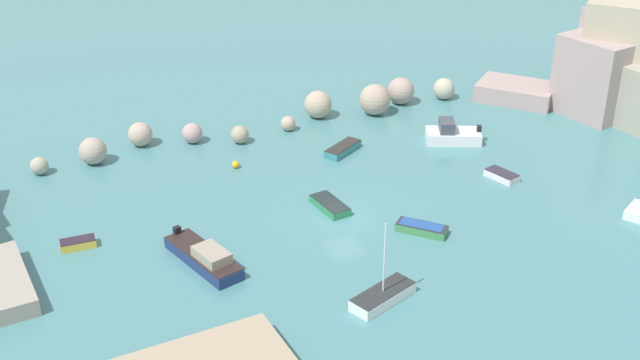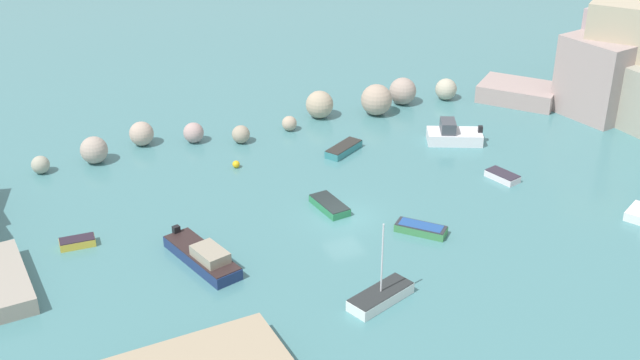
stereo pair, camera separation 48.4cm
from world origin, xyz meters
name	(u,v)px [view 2 (the right image)]	position (x,y,z in m)	size (l,w,h in m)	color
cove_water	(344,217)	(0.00, 0.00, 0.00)	(160.00, 160.00, 0.00)	teal
cliff_headland_right	(622,65)	(31.69, 8.50, 3.89)	(21.74, 18.31, 10.05)	#A8928E
rock_breakwater	(299,112)	(3.54, 16.40, 1.13)	(42.84, 4.65, 2.77)	tan
channel_buoy	(236,164)	(-4.23, 10.47, 0.29)	(0.57, 0.57, 0.57)	gold
moored_boat_0	(453,135)	(13.71, 7.72, 0.65)	(5.00, 4.03, 1.89)	white
moored_boat_1	(421,229)	(3.72, -3.95, 0.32)	(3.15, 3.32, 0.61)	#3F884D
moored_boat_3	(77,242)	(-17.30, 3.67, 0.29)	(2.27, 1.14, 0.58)	gold
moored_boat_4	(203,256)	(-10.50, -1.70, 0.55)	(3.41, 6.65, 1.45)	navy
moored_boat_5	(502,176)	(13.34, 0.34, 0.28)	(1.83, 2.73, 0.55)	white
moored_boat_6	(330,205)	(-0.41, 1.52, 0.28)	(1.80, 3.48, 0.57)	#2D8552
moored_boat_7	(381,296)	(-2.38, -9.73, 0.39)	(4.44, 2.80, 5.16)	white
moored_boat_8	(344,149)	(4.57, 9.58, 0.31)	(3.75, 2.91, 0.62)	teal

